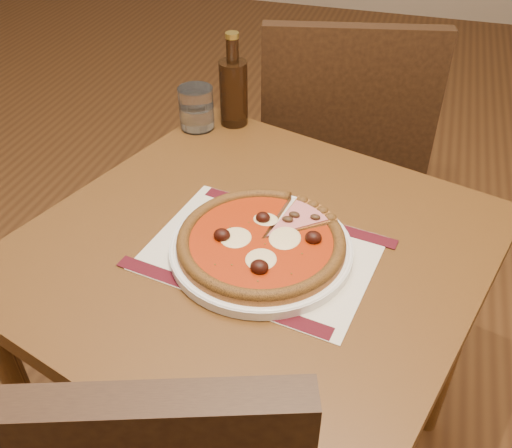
{
  "coord_description": "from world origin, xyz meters",
  "views": [
    {
      "loc": [
        1.21,
        -1.5,
        1.44
      ],
      "look_at": [
        0.97,
        -0.71,
        0.78
      ],
      "focal_mm": 40.0,
      "sensor_mm": 36.0,
      "label": 1
    }
  ],
  "objects": [
    {
      "name": "table",
      "position": [
        0.97,
        -0.73,
        0.65
      ],
      "size": [
        1.0,
        1.0,
        0.75
      ],
      "rotation": [
        0.0,
        0.0,
        -0.29
      ],
      "color": "brown",
      "rests_on": "ground"
    },
    {
      "name": "chair_far",
      "position": [
        1.03,
        -0.03,
        0.55
      ],
      "size": [
        0.54,
        0.54,
        0.97
      ],
      "rotation": [
        0.0,
        0.0,
        3.36
      ],
      "color": "black",
      "rests_on": "ground"
    },
    {
      "name": "placemat",
      "position": [
        0.99,
        -0.75,
        0.75
      ],
      "size": [
        0.44,
        0.34,
        0.0
      ],
      "primitive_type": "cube",
      "rotation": [
        0.0,
        0.0,
        -0.15
      ],
      "color": "beige",
      "rests_on": "table"
    },
    {
      "name": "plate",
      "position": [
        0.99,
        -0.75,
        0.76
      ],
      "size": [
        0.33,
        0.33,
        0.02
      ],
      "primitive_type": "cylinder",
      "color": "white",
      "rests_on": "placemat"
    },
    {
      "name": "pizza",
      "position": [
        0.99,
        -0.75,
        0.78
      ],
      "size": [
        0.3,
        0.3,
        0.04
      ],
      "color": "#AE622A",
      "rests_on": "plate"
    },
    {
      "name": "ham_slice",
      "position": [
        1.06,
        -0.67,
        0.78
      ],
      "size": [
        0.11,
        0.14,
        0.02
      ],
      "rotation": [
        0.0,
        0.0,
        1.03
      ],
      "color": "#AE622A",
      "rests_on": "plate"
    },
    {
      "name": "water_glass",
      "position": [
        0.71,
        -0.34,
        0.8
      ],
      "size": [
        0.1,
        0.1,
        0.1
      ],
      "primitive_type": "cylinder",
      "rotation": [
        0.0,
        0.0,
        0.18
      ],
      "color": "white",
      "rests_on": "table"
    },
    {
      "name": "bottle",
      "position": [
        0.79,
        -0.3,
        0.84
      ],
      "size": [
        0.07,
        0.07,
        0.23
      ],
      "color": "black",
      "rests_on": "table"
    }
  ]
}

